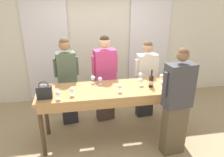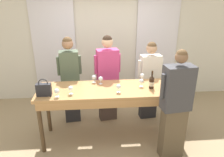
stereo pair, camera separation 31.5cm
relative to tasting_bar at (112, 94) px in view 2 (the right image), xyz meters
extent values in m
plane|color=tan|center=(0.00, 0.02, -0.90)|extent=(18.00, 18.00, 0.00)
cube|color=silver|center=(0.00, 1.82, 0.50)|extent=(12.00, 0.06, 2.80)
cube|color=white|center=(-1.22, 1.76, 0.44)|extent=(0.99, 0.03, 2.69)
cube|color=white|center=(1.22, 1.76, 0.44)|extent=(0.99, 0.03, 2.69)
cube|color=#B27F4C|center=(0.00, 0.02, 0.08)|extent=(2.55, 0.75, 0.05)
cube|color=#B27F4C|center=(0.00, -0.34, -0.01)|extent=(2.45, 0.03, 0.12)
cylinder|color=#4C3823|center=(-1.20, -0.28, -0.43)|extent=(0.07, 0.07, 0.95)
cylinder|color=#4C3823|center=(1.20, -0.28, -0.43)|extent=(0.07, 0.07, 0.95)
cylinder|color=#4C3823|center=(-1.20, 0.33, -0.43)|extent=(0.07, 0.07, 0.95)
cylinder|color=#4C3823|center=(1.20, 0.33, -0.43)|extent=(0.07, 0.07, 0.95)
cylinder|color=black|center=(0.67, -0.03, 0.20)|extent=(0.08, 0.08, 0.19)
cone|color=black|center=(0.67, -0.03, 0.31)|extent=(0.08, 0.08, 0.05)
cylinder|color=black|center=(0.67, -0.03, 0.38)|extent=(0.03, 0.03, 0.08)
cylinder|color=beige|center=(0.67, -0.03, 0.19)|extent=(0.09, 0.09, 0.07)
cube|color=#232328|center=(-1.11, -0.16, 0.21)|extent=(0.23, 0.10, 0.20)
torus|color=#232328|center=(-1.11, -0.16, 0.31)|extent=(0.15, 0.01, 0.15)
cylinder|color=white|center=(-0.90, -0.23, 0.11)|extent=(0.06, 0.06, 0.00)
cylinder|color=white|center=(-0.90, -0.23, 0.14)|extent=(0.01, 0.01, 0.06)
sphere|color=white|center=(-0.90, -0.23, 0.20)|extent=(0.08, 0.08, 0.08)
cylinder|color=white|center=(0.94, 0.18, 0.11)|extent=(0.06, 0.06, 0.00)
cylinder|color=white|center=(0.94, 0.18, 0.14)|extent=(0.01, 0.01, 0.06)
sphere|color=white|center=(0.94, 0.18, 0.20)|extent=(0.08, 0.08, 0.08)
cylinder|color=white|center=(0.83, -0.15, 0.11)|extent=(0.06, 0.06, 0.00)
cylinder|color=white|center=(0.83, -0.15, 0.14)|extent=(0.01, 0.01, 0.06)
sphere|color=white|center=(0.83, -0.15, 0.20)|extent=(0.08, 0.08, 0.08)
cylinder|color=white|center=(-0.19, 0.23, 0.11)|extent=(0.06, 0.06, 0.00)
cylinder|color=white|center=(-0.19, 0.23, 0.14)|extent=(0.01, 0.01, 0.06)
sphere|color=white|center=(-0.19, 0.23, 0.20)|extent=(0.08, 0.08, 0.08)
cylinder|color=white|center=(0.09, -0.14, 0.11)|extent=(0.06, 0.06, 0.00)
cylinder|color=white|center=(0.09, -0.14, 0.14)|extent=(0.01, 0.01, 0.06)
sphere|color=white|center=(0.09, -0.14, 0.20)|extent=(0.08, 0.08, 0.08)
sphere|color=maroon|center=(0.09, -0.14, 0.19)|extent=(0.05, 0.05, 0.05)
cylinder|color=white|center=(-0.31, 0.31, 0.11)|extent=(0.06, 0.06, 0.00)
cylinder|color=white|center=(-0.31, 0.31, 0.14)|extent=(0.01, 0.01, 0.06)
sphere|color=white|center=(-0.31, 0.31, 0.20)|extent=(0.08, 0.08, 0.08)
cylinder|color=white|center=(1.03, -0.19, 0.11)|extent=(0.06, 0.06, 0.00)
cylinder|color=white|center=(1.03, -0.19, 0.14)|extent=(0.01, 0.01, 0.06)
sphere|color=white|center=(1.03, -0.19, 0.20)|extent=(0.08, 0.08, 0.08)
sphere|color=maroon|center=(1.03, -0.19, 0.19)|extent=(0.05, 0.05, 0.05)
cylinder|color=white|center=(0.58, 0.32, 0.11)|extent=(0.06, 0.06, 0.00)
cylinder|color=white|center=(0.58, 0.32, 0.14)|extent=(0.01, 0.01, 0.06)
sphere|color=white|center=(0.58, 0.32, 0.20)|extent=(0.08, 0.08, 0.08)
sphere|color=maroon|center=(0.58, 0.32, 0.19)|extent=(0.05, 0.05, 0.05)
cylinder|color=white|center=(-0.69, -0.14, 0.11)|extent=(0.06, 0.06, 0.00)
cylinder|color=white|center=(-0.69, -0.14, 0.14)|extent=(0.01, 0.01, 0.06)
sphere|color=white|center=(-0.69, -0.14, 0.20)|extent=(0.08, 0.08, 0.08)
cylinder|color=white|center=(0.51, 0.06, 0.11)|extent=(0.06, 0.06, 0.00)
cylinder|color=white|center=(0.51, 0.06, 0.14)|extent=(0.01, 0.01, 0.06)
sphere|color=white|center=(0.51, 0.06, 0.20)|extent=(0.08, 0.08, 0.08)
cube|color=#28282D|center=(-0.78, 0.68, -0.48)|extent=(0.33, 0.24, 0.84)
cube|color=#4C5B47|center=(-0.78, 0.68, 0.27)|extent=(0.39, 0.28, 0.66)
sphere|color=#9E7051|center=(-0.78, 0.68, 0.74)|extent=(0.21, 0.21, 0.21)
sphere|color=brown|center=(-0.78, 0.68, 0.78)|extent=(0.19, 0.19, 0.19)
cylinder|color=#4C5B47|center=(-0.59, 0.71, 0.32)|extent=(0.08, 0.08, 0.37)
cylinder|color=#4C5B47|center=(-0.98, 0.66, 0.32)|extent=(0.08, 0.08, 0.37)
cube|color=#473833|center=(-0.04, 0.68, -0.48)|extent=(0.38, 0.25, 0.85)
cube|color=#C63D7A|center=(-0.04, 0.68, 0.28)|extent=(0.45, 0.29, 0.67)
sphere|color=#DBAD89|center=(-0.04, 0.68, 0.76)|extent=(0.22, 0.22, 0.22)
sphere|color=#332319|center=(-0.04, 0.68, 0.80)|extent=(0.19, 0.19, 0.19)
cylinder|color=#C63D7A|center=(0.18, 0.72, 0.33)|extent=(0.08, 0.08, 0.37)
cylinder|color=#C63D7A|center=(-0.27, 0.64, 0.33)|extent=(0.08, 0.08, 0.37)
cube|color=#28282D|center=(0.82, 0.68, -0.52)|extent=(0.36, 0.21, 0.77)
cube|color=silver|center=(0.82, 0.68, 0.18)|extent=(0.42, 0.25, 0.61)
sphere|color=tan|center=(0.82, 0.68, 0.62)|extent=(0.21, 0.21, 0.21)
sphere|color=brown|center=(0.82, 0.68, 0.66)|extent=(0.19, 0.19, 0.19)
cylinder|color=silver|center=(1.04, 0.71, 0.22)|extent=(0.08, 0.08, 0.34)
cylinder|color=silver|center=(0.60, 0.66, 0.22)|extent=(0.08, 0.08, 0.34)
cube|color=brown|center=(0.92, -0.54, -0.46)|extent=(0.39, 0.25, 0.88)
cube|color=#3D3D42|center=(0.92, -0.54, 0.33)|extent=(0.46, 0.29, 0.70)
sphere|color=brown|center=(0.92, -0.54, 0.80)|extent=(0.18, 0.18, 0.18)
sphere|color=brown|center=(0.92, -0.54, 0.84)|extent=(0.16, 0.16, 0.16)
cylinder|color=#3D3D42|center=(0.68, -0.57, 0.38)|extent=(0.08, 0.08, 0.38)
cylinder|color=#3D3D42|center=(1.16, -0.51, 0.38)|extent=(0.08, 0.08, 0.38)
cylinder|color=#4C4C51|center=(1.89, 1.48, -0.81)|extent=(0.21, 0.21, 0.20)
ellipsoid|color=#38753D|center=(1.89, 1.48, -0.51)|extent=(0.30, 0.30, 0.43)
camera|label=1|loc=(-0.60, -3.33, 1.67)|focal=35.00mm
camera|label=2|loc=(-0.28, -3.37, 1.67)|focal=35.00mm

